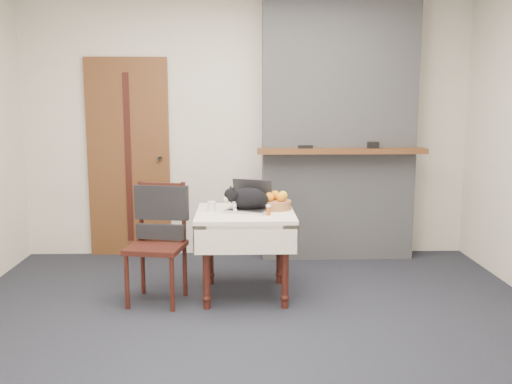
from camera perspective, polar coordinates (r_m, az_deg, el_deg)
The scene contains 12 objects.
ground at distance 4.12m, azimuth -0.40°, elevation -13.42°, with size 4.50×4.50×0.00m, color black.
room_shell at distance 4.27m, azimuth -0.58°, elevation 11.61°, with size 4.52×4.01×2.61m.
door at distance 5.91m, azimuth -12.61°, elevation 3.33°, with size 0.82×0.10×2.00m.
chimney at distance 5.74m, azimuth 8.21°, elevation 6.26°, with size 1.62×0.48×2.60m.
side_table at distance 4.59m, azimuth -1.08°, elevation -3.33°, with size 0.78×0.78×0.70m.
laptop at distance 4.60m, azimuth -0.66°, elevation -1.11°, with size 0.41×0.38×0.25m.
cat at distance 4.57m, azimuth -0.63°, elevation -0.76°, with size 0.46×0.26×0.22m.
cream_jar at distance 4.60m, azimuth -4.47°, elevation -1.42°, with size 0.07×0.07×0.08m, color silver.
pill_bottle at distance 4.41m, azimuth 1.26°, elevation -1.79°, with size 0.04×0.04×0.08m.
fruit_basket at distance 4.66m, azimuth 1.98°, elevation -1.00°, with size 0.26×0.26×0.14m.
desk_clutter at distance 4.62m, azimuth 1.29°, elevation -1.78°, with size 0.14×0.02×0.01m, color black.
chair at distance 4.59m, azimuth -9.65°, elevation -3.32°, with size 0.49×0.48×0.94m.
Camera 1 is at (-0.09, -3.80, 1.59)m, focal length 40.00 mm.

